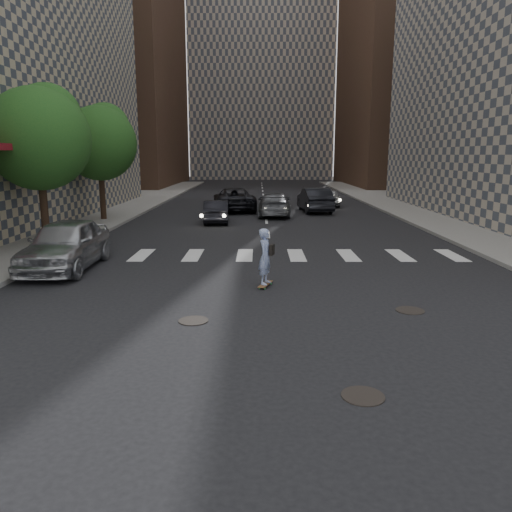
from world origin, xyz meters
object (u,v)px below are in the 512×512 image
(silver_sedan, at_px, (66,244))
(traffic_car_d, at_px, (327,197))
(traffic_car_e, at_px, (315,200))
(tree_c, at_px, (101,140))
(traffic_car_a, at_px, (216,211))
(tree_b, at_px, (40,134))
(traffic_car_b, at_px, (274,204))
(skateboarder, at_px, (266,257))
(traffic_car_c, at_px, (234,199))

(silver_sedan, relative_size, traffic_car_d, 1.20)
(traffic_car_d, distance_m, traffic_car_e, 4.24)
(tree_c, relative_size, traffic_car_a, 1.70)
(tree_b, height_order, traffic_car_d, tree_b)
(tree_b, distance_m, traffic_car_b, 15.06)
(skateboarder, xyz_separation_m, silver_sedan, (-6.73, 2.34, -0.06))
(traffic_car_c, bearing_deg, traffic_car_a, 75.98)
(tree_c, distance_m, traffic_car_d, 17.21)
(tree_c, distance_m, traffic_car_c, 9.91)
(skateboarder, relative_size, traffic_car_c, 0.30)
(tree_c, bearing_deg, traffic_car_c, 36.97)
(silver_sedan, height_order, traffic_car_a, silver_sedan)
(tree_b, relative_size, tree_c, 1.00)
(traffic_car_d, bearing_deg, skateboarder, 79.50)
(tree_c, distance_m, skateboarder, 17.84)
(silver_sedan, xyz_separation_m, traffic_car_b, (7.53, 15.06, -0.12))
(traffic_car_c, bearing_deg, traffic_car_b, 125.52)
(traffic_car_b, relative_size, traffic_car_c, 0.88)
(traffic_car_b, xyz_separation_m, traffic_car_d, (4.24, 6.29, -0.03))
(traffic_car_a, relative_size, traffic_car_d, 0.93)
(traffic_car_b, distance_m, traffic_car_c, 3.97)
(tree_c, xyz_separation_m, silver_sedan, (2.45, -12.49, -3.80))
(silver_sedan, xyz_separation_m, traffic_car_c, (4.84, 17.98, -0.05))
(traffic_car_a, height_order, traffic_car_d, traffic_car_d)
(traffic_car_d, relative_size, traffic_car_e, 0.84)
(tree_b, bearing_deg, traffic_car_d, 49.86)
(tree_c, relative_size, silver_sedan, 1.32)
(traffic_car_a, height_order, traffic_car_c, traffic_car_c)
(tree_b, bearing_deg, traffic_car_a, 48.41)
(skateboarder, distance_m, traffic_car_c, 20.41)
(traffic_car_e, bearing_deg, traffic_car_c, -11.22)
(traffic_car_a, distance_m, traffic_car_c, 6.14)
(tree_c, distance_m, silver_sedan, 13.28)
(tree_c, height_order, traffic_car_e, tree_c)
(silver_sedan, bearing_deg, traffic_car_b, 62.74)
(tree_c, height_order, skateboarder, tree_c)
(skateboarder, bearing_deg, traffic_car_a, 118.79)
(tree_b, relative_size, skateboarder, 3.81)
(traffic_car_b, bearing_deg, traffic_car_a, 44.22)
(traffic_car_a, height_order, traffic_car_e, traffic_car_e)
(traffic_car_a, bearing_deg, tree_c, -9.10)
(traffic_car_c, relative_size, traffic_car_e, 1.16)
(tree_b, bearing_deg, tree_c, 90.00)
(tree_b, height_order, traffic_car_b, tree_b)
(tree_b, bearing_deg, traffic_car_b, 46.65)
(tree_b, distance_m, skateboarder, 12.04)
(traffic_car_c, distance_m, traffic_car_d, 7.71)
(skateboarder, distance_m, traffic_car_e, 20.03)
(tree_b, xyz_separation_m, skateboarder, (9.19, -6.83, -3.74))
(traffic_car_b, height_order, traffic_car_e, traffic_car_e)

